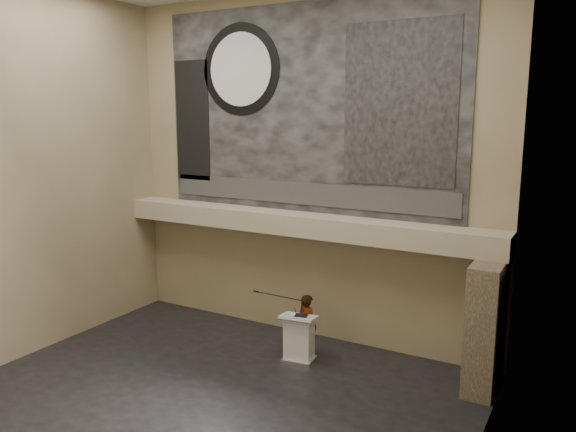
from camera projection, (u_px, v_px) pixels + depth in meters
The scene contains 20 objects.
floor at pixel (209, 399), 11.20m from camera, with size 10.00×10.00×0.00m, color black.
wall_back at pixel (304, 169), 13.85m from camera, with size 10.00×0.02×8.50m, color #7F7150.
wall_front at pixel (4, 225), 7.01m from camera, with size 10.00×0.02×8.50m, color #7F7150.
wall_left at pixel (30, 174), 12.85m from camera, with size 0.02×8.00×8.50m, color #7F7150.
wall_right at pixel (482, 211), 8.00m from camera, with size 0.02×8.00×8.50m, color #7F7150.
soffit at pixel (296, 223), 13.74m from camera, with size 10.00×0.80×0.50m, color tan.
sprinkler_left at pixel (241, 228), 14.53m from camera, with size 0.04×0.04×0.06m, color #B2893D.
sprinkler_right at pixel (368, 244), 12.83m from camera, with size 0.04×0.04×0.06m, color #B2893D.
banner at pixel (304, 109), 13.56m from camera, with size 8.00×0.05×5.00m, color black.
banner_text_strip at pixel (303, 194), 13.90m from camera, with size 7.76×0.02×0.55m, color #2E2E2E.
banner_clock_rim at pixel (241, 69), 14.22m from camera, with size 2.30×2.30×0.02m, color black.
banner_clock_face at pixel (240, 69), 14.20m from camera, with size 1.84×1.84×0.02m, color silver.
banner_building_print at pixel (399, 105), 12.34m from camera, with size 2.60×0.02×3.60m, color black.
banner_brick_print at pixel (193, 121), 15.23m from camera, with size 1.10×0.02×3.20m, color black.
stone_pier at pixel (486, 326), 11.39m from camera, with size 0.60×1.40×2.70m, color #473A2B.
lectern at pixel (299, 338), 12.81m from camera, with size 0.86×0.66×1.14m.
binder at pixel (301, 316), 12.63m from camera, with size 0.28×0.22×0.04m, color black.
papers at pixel (295, 316), 12.69m from camera, with size 0.18×0.26×0.01m, color white.
speaker_person at pixel (307, 325), 13.07m from camera, with size 0.54×0.36×1.49m, color silver.
mic_stand at pixel (300, 348), 13.10m from camera, with size 1.61×0.52×1.42m.
Camera 1 is at (6.48, -8.22, 5.64)m, focal length 35.00 mm.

